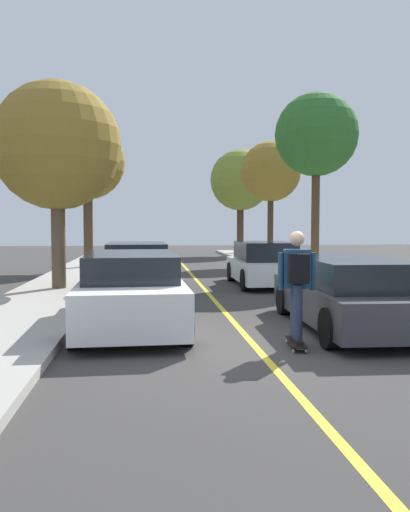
{
  "coord_description": "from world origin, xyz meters",
  "views": [
    {
      "loc": [
        -1.68,
        -8.14,
        1.92
      ],
      "look_at": [
        0.19,
        8.9,
        0.89
      ],
      "focal_mm": 37.17,
      "sensor_mm": 36.0,
      "label": 1
    }
  ],
  "objects_px": {
    "street_tree_right_nearest": "(316,136)",
    "parked_car_left_near": "(137,267)",
    "parked_car_right_near": "(264,264)",
    "street_tree_right_far": "(240,181)",
    "parked_car_left_nearest": "(131,291)",
    "skateboarder": "(297,279)",
    "street_tree_left_nearest": "(57,147)",
    "parked_car_right_nearest": "(347,293)",
    "street_tree_left_near": "(87,163)",
    "street_tree_right_near": "(271,172)",
    "fire_hydrant": "(342,278)",
    "skateboard": "(296,342)"
  },
  "relations": [
    {
      "from": "street_tree_right_nearest",
      "to": "parked_car_left_near",
      "type": "bearing_deg",
      "value": -156.62
    },
    {
      "from": "parked_car_right_near",
      "to": "street_tree_right_far",
      "type": "height_order",
      "value": "street_tree_right_far"
    },
    {
      "from": "parked_car_left_nearest",
      "to": "skateboarder",
      "type": "distance_m",
      "value": 3.26
    },
    {
      "from": "parked_car_left_nearest",
      "to": "street_tree_left_nearest",
      "type": "xyz_separation_m",
      "value": [
        -2.17,
        5.26,
        3.37
      ]
    },
    {
      "from": "street_tree_left_nearest",
      "to": "parked_car_right_nearest",
      "type": "bearing_deg",
      "value": -43.33
    },
    {
      "from": "skateboarder",
      "to": "parked_car_right_near",
      "type": "bearing_deg",
      "value": 80.75
    },
    {
      "from": "parked_car_right_near",
      "to": "street_tree_left_nearest",
      "type": "height_order",
      "value": "street_tree_left_nearest"
    },
    {
      "from": "street_tree_left_nearest",
      "to": "street_tree_left_near",
      "type": "distance_m",
      "value": 7.57
    },
    {
      "from": "street_tree_right_far",
      "to": "skateboarder",
      "type": "height_order",
      "value": "street_tree_right_far"
    },
    {
      "from": "parked_car_left_nearest",
      "to": "parked_car_right_nearest",
      "type": "bearing_deg",
      "value": -7.31
    },
    {
      "from": "street_tree_right_near",
      "to": "fire_hydrant",
      "type": "xyz_separation_m",
      "value": [
        -0.67,
        -11.15,
        -3.9
      ]
    },
    {
      "from": "parked_car_left_nearest",
      "to": "street_tree_right_near",
      "type": "distance_m",
      "value": 16.45
    },
    {
      "from": "street_tree_right_far",
      "to": "skateboarder",
      "type": "bearing_deg",
      "value": -98.05
    },
    {
      "from": "parked_car_left_near",
      "to": "skateboard",
      "type": "relative_size",
      "value": 4.74
    },
    {
      "from": "street_tree_right_nearest",
      "to": "street_tree_right_far",
      "type": "relative_size",
      "value": 0.98
    },
    {
      "from": "street_tree_right_nearest",
      "to": "fire_hydrant",
      "type": "distance_m",
      "value": 6.32
    },
    {
      "from": "skateboarder",
      "to": "skateboard",
      "type": "bearing_deg",
      "value": 83.09
    },
    {
      "from": "parked_car_right_near",
      "to": "parked_car_left_nearest",
      "type": "bearing_deg",
      "value": -121.62
    },
    {
      "from": "parked_car_left_nearest",
      "to": "parked_car_left_near",
      "type": "height_order",
      "value": "parked_car_left_near"
    },
    {
      "from": "street_tree_left_nearest",
      "to": "street_tree_right_nearest",
      "type": "distance_m",
      "value": 8.79
    },
    {
      "from": "street_tree_left_nearest",
      "to": "skateboarder",
      "type": "height_order",
      "value": "street_tree_left_nearest"
    },
    {
      "from": "street_tree_right_nearest",
      "to": "skateboard",
      "type": "distance_m",
      "value": 11.65
    },
    {
      "from": "fire_hydrant",
      "to": "street_tree_left_near",
      "type": "bearing_deg",
      "value": 129.75
    },
    {
      "from": "parked_car_left_nearest",
      "to": "skateboard",
      "type": "distance_m",
      "value": 3.27
    },
    {
      "from": "parked_car_left_near",
      "to": "parked_car_right_near",
      "type": "bearing_deg",
      "value": 14.1
    },
    {
      "from": "parked_car_left_nearest",
      "to": "fire_hydrant",
      "type": "distance_m",
      "value": 6.57
    },
    {
      "from": "street_tree_left_near",
      "to": "street_tree_right_nearest",
      "type": "bearing_deg",
      "value": -29.86
    },
    {
      "from": "street_tree_left_nearest",
      "to": "street_tree_right_near",
      "type": "distance_m",
      "value": 12.65
    },
    {
      "from": "street_tree_right_nearest",
      "to": "street_tree_right_near",
      "type": "xyz_separation_m",
      "value": [
        0.0,
        6.75,
        -0.59
      ]
    },
    {
      "from": "parked_car_left_near",
      "to": "parked_car_right_near",
      "type": "distance_m",
      "value": 4.07
    },
    {
      "from": "parked_car_left_near",
      "to": "street_tree_right_nearest",
      "type": "distance_m",
      "value": 7.92
    },
    {
      "from": "parked_car_right_nearest",
      "to": "street_tree_left_near",
      "type": "distance_m",
      "value": 15.15
    },
    {
      "from": "parked_car_right_nearest",
      "to": "skateboard",
      "type": "relative_size",
      "value": 5.34
    },
    {
      "from": "parked_car_left_nearest",
      "to": "parked_car_left_near",
      "type": "distance_m",
      "value": 5.42
    },
    {
      "from": "fire_hydrant",
      "to": "parked_car_right_near",
      "type": "bearing_deg",
      "value": 118.62
    },
    {
      "from": "parked_car_left_near",
      "to": "street_tree_right_nearest",
      "type": "xyz_separation_m",
      "value": [
        6.11,
        2.64,
        4.28
      ]
    },
    {
      "from": "street_tree_right_near",
      "to": "parked_car_right_near",
      "type": "bearing_deg",
      "value": -104.46
    },
    {
      "from": "fire_hydrant",
      "to": "skateboard",
      "type": "height_order",
      "value": "fire_hydrant"
    },
    {
      "from": "parked_car_left_nearest",
      "to": "skateboarder",
      "type": "xyz_separation_m",
      "value": [
        2.59,
        -1.94,
        0.38
      ]
    },
    {
      "from": "street_tree_right_far",
      "to": "skateboarder",
      "type": "distance_m",
      "value": 25.44
    },
    {
      "from": "parked_car_right_near",
      "to": "street_tree_left_near",
      "type": "height_order",
      "value": "street_tree_left_near"
    },
    {
      "from": "parked_car_left_near",
      "to": "street_tree_left_near",
      "type": "height_order",
      "value": "street_tree_left_near"
    },
    {
      "from": "parked_car_left_nearest",
      "to": "street_tree_left_near",
      "type": "distance_m",
      "value": 13.54
    },
    {
      "from": "parked_car_left_near",
      "to": "skateboarder",
      "type": "distance_m",
      "value": 7.81
    },
    {
      "from": "parked_car_right_nearest",
      "to": "street_tree_left_nearest",
      "type": "xyz_separation_m",
      "value": [
        -6.11,
        5.77,
        3.41
      ]
    },
    {
      "from": "skateboarder",
      "to": "street_tree_left_nearest",
      "type": "bearing_deg",
      "value": 123.43
    },
    {
      "from": "fire_hydrant",
      "to": "skateboarder",
      "type": "bearing_deg",
      "value": -117.05
    },
    {
      "from": "street_tree_right_nearest",
      "to": "street_tree_right_far",
      "type": "bearing_deg",
      "value": 90.0
    },
    {
      "from": "parked_car_left_near",
      "to": "parked_car_right_nearest",
      "type": "relative_size",
      "value": 0.89
    },
    {
      "from": "street_tree_left_nearest",
      "to": "skateboard",
      "type": "xyz_separation_m",
      "value": [
        4.76,
        -7.17,
        -3.97
      ]
    }
  ]
}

